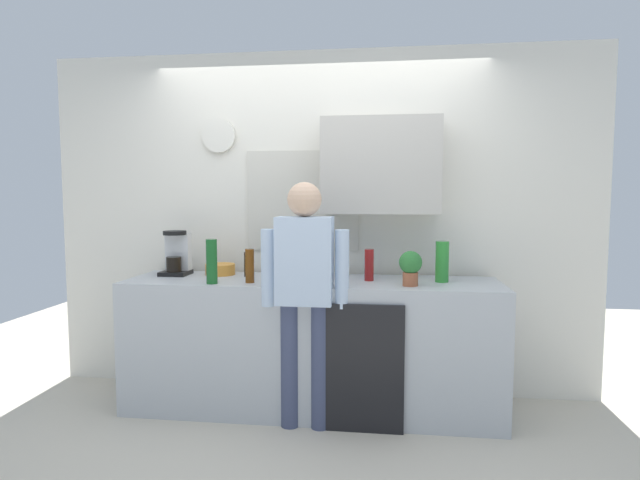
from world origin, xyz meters
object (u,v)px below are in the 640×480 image
object	(u,v)px
coffee_maker	(177,255)
bottle_dark_sauce	(248,264)
bottle_clear_soda	(442,262)
cup_yellow_cup	(409,273)
person_at_sink	(305,284)
bottle_amber_beer	(250,266)
bottle_green_wine	(212,261)
potted_plant	(411,266)
bottle_red_vinegar	(369,265)
dish_soap	(368,267)
mixing_bowl	(220,269)

from	to	relation	value
coffee_maker	bottle_dark_sauce	size ratio (longest dim) A/B	1.83
bottle_clear_soda	cup_yellow_cup	world-z (taller)	bottle_clear_soda
person_at_sink	bottle_amber_beer	bearing A→B (deg)	163.45
bottle_green_wine	potted_plant	bearing A→B (deg)	3.46
bottle_red_vinegar	bottle_green_wine	bearing A→B (deg)	-166.42
bottle_dark_sauce	bottle_red_vinegar	bearing A→B (deg)	-4.71
coffee_maker	potted_plant	size ratio (longest dim) A/B	1.43
bottle_green_wine	bottle_dark_sauce	size ratio (longest dim) A/B	1.67
bottle_amber_beer	person_at_sink	xyz separation A→B (m)	(0.40, -0.15, -0.09)
bottle_amber_beer	dish_soap	bearing A→B (deg)	22.44
dish_soap	potted_plant	bearing A→B (deg)	-48.07
bottle_red_vinegar	bottle_clear_soda	distance (m)	0.50
coffee_maker	bottle_green_wine	world-z (taller)	coffee_maker
bottle_green_wine	mixing_bowl	world-z (taller)	bottle_green_wine
bottle_clear_soda	coffee_maker	bearing A→B (deg)	177.16
cup_yellow_cup	dish_soap	bearing A→B (deg)	174.59
bottle_green_wine	mixing_bowl	size ratio (longest dim) A/B	1.36
bottle_red_vinegar	potted_plant	xyz separation A→B (m)	(0.27, -0.17, 0.02)
bottle_clear_soda	bottle_dark_sauce	distance (m)	1.38
bottle_green_wine	bottle_red_vinegar	bearing A→B (deg)	13.58
bottle_green_wine	cup_yellow_cup	xyz separation A→B (m)	(1.32, 0.37, -0.11)
coffee_maker	dish_soap	size ratio (longest dim) A/B	1.83
bottle_dark_sauce	dish_soap	xyz separation A→B (m)	(0.87, 0.07, -0.01)
bottle_dark_sauce	person_at_sink	size ratio (longest dim) A/B	0.11
coffee_maker	bottle_amber_beer	bearing A→B (deg)	-24.20
coffee_maker	mixing_bowl	bearing A→B (deg)	5.70
coffee_maker	bottle_green_wine	distance (m)	0.53
coffee_maker	cup_yellow_cup	xyz separation A→B (m)	(1.72, 0.01, -0.10)
bottle_red_vinegar	cup_yellow_cup	distance (m)	0.31
bottle_dark_sauce	person_at_sink	bearing A→B (deg)	-39.63
bottle_amber_beer	mixing_bowl	xyz separation A→B (m)	(-0.31, 0.32, -0.08)
bottle_green_wine	dish_soap	distance (m)	1.11
bottle_clear_soda	bottle_dark_sauce	bearing A→B (deg)	177.35
coffee_maker	bottle_red_vinegar	xyz separation A→B (m)	(1.44, -0.10, -0.04)
bottle_red_vinegar	mixing_bowl	xyz separation A→B (m)	(-1.11, 0.14, -0.07)
bottle_green_wine	potted_plant	distance (m)	1.32
dish_soap	person_at_sink	xyz separation A→B (m)	(-0.39, -0.47, -0.05)
mixing_bowl	potted_plant	xyz separation A→B (m)	(1.39, -0.31, 0.09)
bottle_red_vinegar	bottle_dark_sauce	distance (m)	0.89
bottle_amber_beer	dish_soap	distance (m)	0.86
bottle_red_vinegar	mixing_bowl	distance (m)	1.12
cup_yellow_cup	dish_soap	size ratio (longest dim) A/B	0.47
coffee_maker	bottle_clear_soda	bearing A→B (deg)	-2.84
bottle_amber_beer	potted_plant	world-z (taller)	same
cup_yellow_cup	mixing_bowl	size ratio (longest dim) A/B	0.39
bottle_green_wine	potted_plant	size ratio (longest dim) A/B	1.30
bottle_red_vinegar	bottle_dark_sauce	xyz separation A→B (m)	(-0.88, 0.07, -0.02)
bottle_amber_beer	cup_yellow_cup	distance (m)	1.12
mixing_bowl	person_at_sink	xyz separation A→B (m)	(0.71, -0.46, -0.02)
potted_plant	person_at_sink	world-z (taller)	person_at_sink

